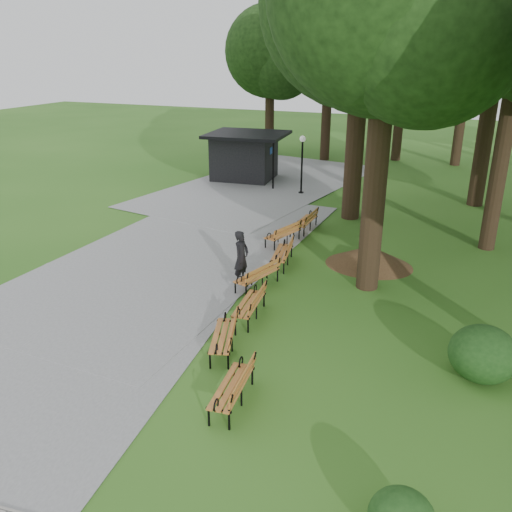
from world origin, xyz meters
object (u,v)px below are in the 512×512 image
at_px(kiosk, 244,156).
at_px(bench_0, 232,387).
at_px(person, 241,257).
at_px(bench_3, 257,275).
at_px(bench_1, 223,336).
at_px(bench_6, 305,221).
at_px(bench_5, 283,234).
at_px(lawn_tree_2, 364,2).
at_px(lawn_tree_4, 504,9).
at_px(bench_4, 282,253).
at_px(dirt_mound, 369,256).
at_px(bench_2, 249,304).
at_px(lamp_post, 302,152).

height_order(kiosk, bench_0, kiosk).
height_order(person, bench_3, person).
distance_m(bench_1, bench_6, 10.06).
xyz_separation_m(bench_5, lawn_tree_2, (1.67, 4.52, 8.50)).
bearing_deg(bench_5, lawn_tree_2, 176.73).
distance_m(lawn_tree_2, lawn_tree_4, 6.86).
distance_m(kiosk, bench_4, 13.51).
bearing_deg(bench_1, bench_0, 12.04).
bearing_deg(lawn_tree_4, lawn_tree_2, -139.47).
bearing_deg(kiosk, bench_4, -66.00).
xyz_separation_m(person, dirt_mound, (3.60, 3.12, -0.54)).
relative_size(bench_2, bench_4, 1.00).
bearing_deg(kiosk, dirt_mound, -53.48).
bearing_deg(bench_5, bench_0, 30.40).
relative_size(lawn_tree_2, lawn_tree_4, 1.06).
relative_size(dirt_mound, bench_2, 1.37).
bearing_deg(lamp_post, lawn_tree_4, 8.02).
distance_m(person, bench_3, 0.80).
distance_m(kiosk, lamp_post, 4.68).
bearing_deg(bench_4, person, -28.78).
height_order(bench_5, bench_6, same).
bearing_deg(lamp_post, bench_2, -78.23).
height_order(lamp_post, bench_0, lamp_post).
relative_size(bench_1, bench_5, 1.00).
relative_size(person, bench_5, 0.95).
distance_m(dirt_mound, bench_0, 9.19).
bearing_deg(lawn_tree_2, dirt_mound, -70.45).
height_order(bench_1, lawn_tree_4, lawn_tree_4).
height_order(person, lamp_post, lamp_post).
relative_size(kiosk, bench_1, 2.30).
xyz_separation_m(bench_4, lawn_tree_4, (6.20, 11.00, 8.37)).
height_order(bench_1, bench_3, same).
distance_m(lamp_post, lawn_tree_4, 10.92).
bearing_deg(lawn_tree_2, bench_6, -117.24).
height_order(person, bench_4, person).
bearing_deg(bench_1, bench_3, 171.43).
bearing_deg(bench_3, bench_1, 25.96).
xyz_separation_m(bench_4, bench_5, (-0.68, 2.01, 0.00)).
distance_m(bench_2, bench_3, 2.08).
bearing_deg(dirt_mound, bench_6, 139.24).
bearing_deg(bench_5, lawn_tree_4, 159.50).
relative_size(bench_4, lawn_tree_4, 0.15).
xyz_separation_m(bench_6, lawn_tree_4, (6.55, 7.06, 8.37)).
xyz_separation_m(bench_2, lawn_tree_2, (0.48, 10.71, 8.50)).
bearing_deg(bench_4, bench_3, -11.36).
distance_m(bench_2, bench_6, 8.16).
bearing_deg(person, bench_6, 4.06).
distance_m(person, bench_4, 2.15).
relative_size(person, dirt_mound, 0.69).
bearing_deg(kiosk, bench_6, -56.74).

